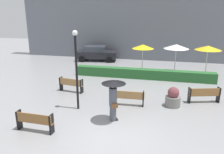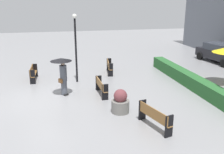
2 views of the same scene
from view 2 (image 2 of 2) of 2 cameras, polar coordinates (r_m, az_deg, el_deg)
ground_plane at (r=13.99m, az=-14.42°, el=-4.54°), size 60.00×60.00×0.00m
bench_near_left at (r=17.08m, az=-17.45°, el=1.01°), size 1.75×0.39×0.90m
bench_far_left at (r=17.86m, az=-0.63°, el=2.54°), size 1.72×0.58×0.92m
bench_far_right at (r=10.42m, az=9.48°, el=-8.68°), size 1.85×0.83×0.90m
bench_mid_center at (r=13.79m, az=-2.51°, el=-2.04°), size 1.72×0.40×0.87m
pedestrian_with_umbrella at (r=13.75m, az=-11.18°, el=1.60°), size 1.14×1.14×2.08m
planter_pot at (r=11.70m, az=1.90°, el=-5.76°), size 0.84×0.84×1.12m
lamp_post at (r=15.70m, az=-8.24°, el=7.91°), size 0.28×0.28×4.24m
hedge_strip at (r=15.53m, az=18.07°, el=-1.20°), size 10.84×0.70×0.76m
parked_car at (r=22.90m, az=23.22°, el=5.08°), size 4.37×2.36×1.57m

